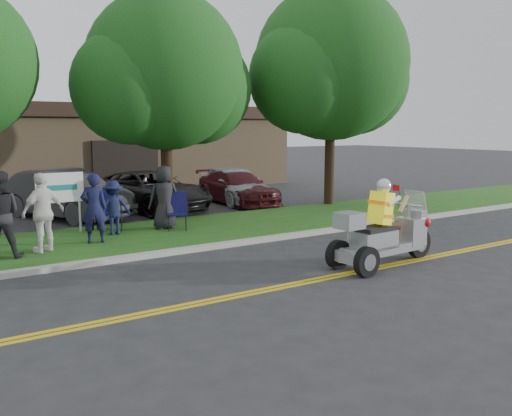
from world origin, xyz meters
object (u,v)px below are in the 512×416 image
lawn_chair_b (108,207)px  spectator_adult_right (43,212)px  lawn_chair_a (177,208)px  parked_car_right (238,188)px  parked_car_far_right (234,184)px  parked_car_left (66,194)px  trike_scooter (383,236)px  parked_car_mid (150,191)px  spectator_adult_left (94,208)px

lawn_chair_b → spectator_adult_right: 2.79m
lawn_chair_a → lawn_chair_b: (-1.66, 0.93, 0.07)m
parked_car_right → spectator_adult_right: bearing=-148.3°
lawn_chair_b → parked_car_far_right: (6.27, 3.57, -0.03)m
parked_car_left → trike_scooter: bearing=-90.9°
lawn_chair_a → parked_car_left: size_ratio=0.21×
parked_car_mid → parked_car_right: 3.56m
spectator_adult_left → parked_car_mid: (3.48, 4.87, -0.27)m
parked_car_left → parked_car_mid: size_ratio=0.96×
lawn_chair_b → spectator_adult_left: 1.71m
parked_car_mid → parked_car_far_right: (3.63, 0.17, 0.03)m
lawn_chair_a → parked_car_right: size_ratio=0.24×
trike_scooter → lawn_chair_b: size_ratio=2.48×
trike_scooter → parked_car_mid: trike_scooter is taller
trike_scooter → parked_car_far_right: (2.54, 10.34, 0.07)m
trike_scooter → parked_car_left: (-4.04, 10.04, 0.14)m
lawn_chair_a → spectator_adult_left: spectator_adult_left is taller
spectator_adult_left → parked_car_right: size_ratio=0.40×
lawn_chair_a → lawn_chair_b: size_ratio=0.90×
spectator_adult_left → parked_car_far_right: 8.72m
lawn_chair_a → lawn_chair_b: lawn_chair_b is taller
lawn_chair_a → parked_car_left: (-1.98, 4.21, 0.11)m
spectator_adult_left → spectator_adult_right: bearing=28.1°
lawn_chair_b → parked_car_left: size_ratio=0.24×
spectator_adult_right → lawn_chair_b: bearing=-162.4°
trike_scooter → parked_car_left: trike_scooter is taller
lawn_chair_b → parked_car_far_right: 7.22m
lawn_chair_b → parked_car_far_right: bearing=36.4°
lawn_chair_a → spectator_adult_left: (-2.50, -0.54, 0.28)m
trike_scooter → lawn_chair_a: 6.18m
lawn_chair_b → parked_car_mid: size_ratio=0.23×
spectator_adult_right → parked_car_left: size_ratio=0.38×
spectator_adult_left → parked_car_far_right: (7.11, 5.04, -0.24)m
trike_scooter → parked_car_right: 10.21m
spectator_adult_left → parked_car_far_right: size_ratio=0.41×
trike_scooter → lawn_chair_a: size_ratio=2.76×
lawn_chair_a → spectator_adult_left: size_ratio=0.60×
trike_scooter → spectator_adult_right: (-5.84, 4.96, 0.36)m
spectator_adult_left → parked_car_right: spectator_adult_left is taller
parked_car_left → parked_car_mid: bearing=-20.4°
spectator_adult_left → parked_car_left: (0.52, 4.74, -0.17)m
lawn_chair_b → parked_car_right: (6.18, 3.14, -0.13)m
parked_car_far_right → spectator_adult_right: bearing=-140.6°
spectator_adult_left → trike_scooter: bearing=144.1°
lawn_chair_a → lawn_chair_b: 1.91m
parked_car_left → parked_car_mid: 2.96m
spectator_adult_right → parked_car_left: (1.79, 5.08, -0.22)m
parked_car_mid → parked_car_far_right: bearing=-12.8°
lawn_chair_b → parked_car_right: bearing=33.7°
lawn_chair_a → parked_car_right: 6.09m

